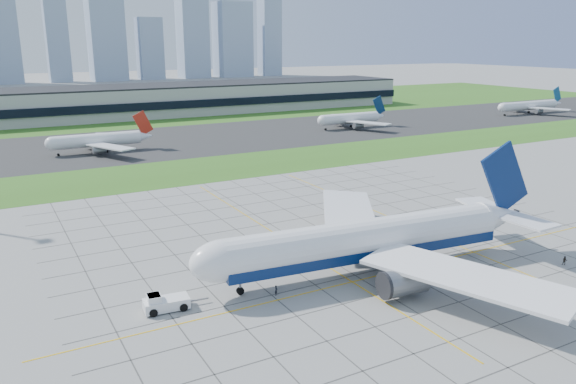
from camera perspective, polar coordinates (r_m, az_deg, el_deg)
name	(u,v)px	position (r m, az deg, el deg)	size (l,w,h in m)	color
ground	(392,266)	(101.90, 10.51, -7.45)	(1400.00, 1400.00, 0.00)	#9A9A94
grass_median	(208,169)	(177.34, -8.14, 2.36)	(700.00, 35.00, 0.04)	#335E1B
asphalt_taxiway	(158,142)	(228.69, -13.11, 4.98)	(700.00, 75.00, 0.04)	#383838
grass_far	(101,112)	(334.88, -18.42, 7.71)	(700.00, 145.00, 0.04)	#335E1B
apron_markings	(357,247)	(110.25, 7.04, -5.53)	(120.00, 130.00, 0.03)	#474744
terminal	(184,98)	(319.79, -10.54, 9.33)	(260.00, 43.00, 15.80)	#B7B7B2
city_skyline	(29,18)	(594.68, -24.86, 15.73)	(523.00, 32.40, 160.00)	#92A4BF
airliner	(368,240)	(97.03, 8.11, -4.89)	(66.42, 67.02, 20.92)	white
pushback_tug	(164,303)	(86.52, -12.48, -10.92)	(9.84, 3.96, 2.71)	white
crew_near	(276,290)	(89.29, -1.20, -9.95)	(0.60, 0.39, 1.65)	black
crew_far	(565,261)	(111.94, 26.30, -6.28)	(0.81, 0.63, 1.67)	black
distant_jet_1	(99,140)	(212.10, -18.67, 5.03)	(35.52, 42.66, 14.08)	white
distant_jet_2	(351,118)	(260.10, 6.41, 7.45)	(34.89, 42.66, 14.08)	white
distant_jet_3	(529,105)	(337.94, 23.32, 8.08)	(47.44, 42.66, 14.08)	white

